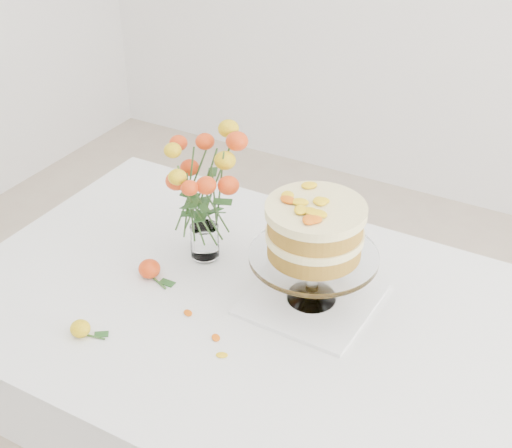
% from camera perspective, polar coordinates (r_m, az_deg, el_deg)
% --- Properties ---
extents(table, '(1.43, 0.93, 0.76)m').
position_cam_1_polar(table, '(1.71, -0.06, -8.67)').
color(table, tan).
rests_on(table, ground).
extents(napkin, '(0.29, 0.29, 0.01)m').
position_cam_1_polar(napkin, '(1.68, 4.44, -6.04)').
color(napkin, white).
rests_on(napkin, table).
extents(cake_stand, '(0.29, 0.29, 0.26)m').
position_cam_1_polar(cake_stand, '(1.57, 4.72, -0.91)').
color(cake_stand, white).
rests_on(cake_stand, napkin).
extents(rose_vase, '(0.29, 0.29, 0.37)m').
position_cam_1_polar(rose_vase, '(1.71, -4.34, 3.26)').
color(rose_vase, white).
rests_on(rose_vase, table).
extents(loose_rose_near, '(0.08, 0.04, 0.04)m').
position_cam_1_polar(loose_rose_near, '(1.62, -13.87, -8.13)').
color(loose_rose_near, yellow).
rests_on(loose_rose_near, table).
extents(loose_rose_far, '(0.09, 0.06, 0.05)m').
position_cam_1_polar(loose_rose_far, '(1.76, -8.51, -3.57)').
color(loose_rose_far, red).
rests_on(loose_rose_far, table).
extents(stray_petal_a, '(0.03, 0.02, 0.00)m').
position_cam_1_polar(stray_petal_a, '(1.64, -5.46, -7.10)').
color(stray_petal_a, yellow).
rests_on(stray_petal_a, table).
extents(stray_petal_b, '(0.03, 0.02, 0.00)m').
position_cam_1_polar(stray_petal_b, '(1.58, -3.23, -9.08)').
color(stray_petal_b, yellow).
rests_on(stray_petal_b, table).
extents(stray_petal_c, '(0.03, 0.02, 0.00)m').
position_cam_1_polar(stray_petal_c, '(1.54, -2.75, -10.44)').
color(stray_petal_c, yellow).
rests_on(stray_petal_c, table).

